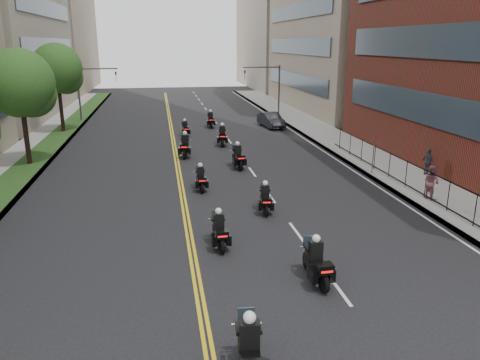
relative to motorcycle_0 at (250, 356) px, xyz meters
The scene contains 21 objects.
sidewalk_right 26.99m from the motorcycle_0, 62.19° to the left, with size 4.00×90.00×0.15m, color gray.
sidewalk_left 26.46m from the motorcycle_0, 115.56° to the left, with size 4.00×90.00×0.15m, color gray.
grass_strip 26.12m from the motorcycle_0, 113.98° to the left, with size 2.00×90.00×0.04m, color #213E16.
building_right_far 80.91m from the motorcycle_0, 73.97° to the left, with size 15.00×28.00×26.00m, color gray.
building_left_far 80.73m from the motorcycle_0, 105.57° to the left, with size 16.00×28.00×26.00m, color gray.
iron_fence 15.88m from the motorcycle_0, 43.16° to the left, with size 0.05×28.00×1.50m.
traffic_signal_right 42.20m from the motorcycle_0, 76.08° to the left, with size 4.09×0.20×5.60m.
traffic_signal_left 41.94m from the motorcycle_0, 102.36° to the left, with size 4.09×0.20×5.60m.
motorcycle_0 is the anchor object (origin of this frame).
motorcycle_1 5.52m from the motorcycle_0, 54.65° to the left, with size 0.54×2.31×1.70m.
motorcycle_2 7.98m from the motorcycle_0, 88.04° to the left, with size 0.51×2.18×1.61m.
motorcycle_3 11.98m from the motorcycle_0, 75.54° to the left, with size 0.64×2.10×1.56m.
motorcycle_4 15.69m from the motorcycle_0, 89.21° to the left, with size 0.48×2.08×1.53m.
motorcycle_5 20.25m from the motorcycle_0, 81.34° to the left, with size 0.59×2.38×1.76m.
motorcycle_6 23.79m from the motorcycle_0, 90.46° to the left, with size 0.74×2.52×1.86m.
motorcycle_7 27.40m from the motorcycle_0, 83.75° to the left, with size 0.70×2.45×1.81m.
motorcycle_8 31.52m from the motorcycle_0, 89.53° to the left, with size 0.57×2.09×1.55m.
motorcycle_9 35.76m from the motorcycle_0, 85.25° to the left, with size 0.54×2.33×1.72m.
parked_sedan 35.74m from the motorcycle_0, 75.82° to the left, with size 1.51×4.33×1.43m, color black.
pedestrian_b 16.60m from the motorcycle_0, 44.77° to the left, with size 0.87×0.67×1.78m, color #834750.
pedestrian_c 21.21m from the motorcycle_0, 48.38° to the left, with size 0.98×0.41×1.67m, color #3F3E45.
Camera 1 is at (-2.44, -8.25, 7.97)m, focal length 35.00 mm.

